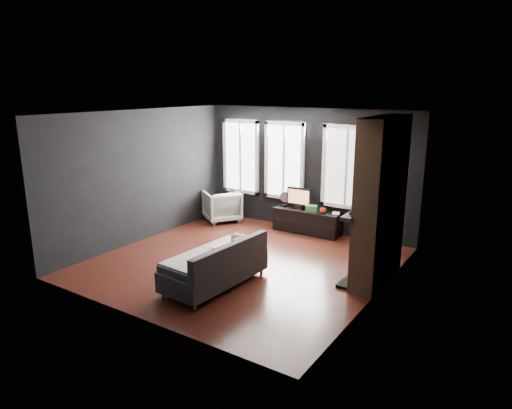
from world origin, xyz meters
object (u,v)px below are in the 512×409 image
Objects in this scene: armchair at (222,204)px; book at (332,209)px; mug at (323,210)px; mantel_vase at (375,196)px; media_console at (307,221)px; monitor at (299,197)px; sofa at (215,262)px.

armchair reaches higher than book.
mug is 0.69× the size of mantel_vase.
armchair is at bearing 167.51° from mantel_vase.
monitor is at bearing 170.80° from media_console.
media_console is 0.67m from book.
monitor is 2.83× the size of book.
mug is 2.02m from mantel_vase.
media_console is 2.46m from mantel_vase.
monitor is (-0.24, 0.03, 0.52)m from media_console.
book is (0.57, 3.31, 0.23)m from sofa.
book is (0.56, 0.03, 0.36)m from media_console.
mug is 0.20m from book.
monitor is 3.00× the size of mantel_vase.
media_console is 7.28× the size of book.
monitor reaches higher than mug.
mug is 0.65× the size of book.
mug is (0.38, -0.04, 0.33)m from media_console.
armchair is 1.96m from monitor.
mantel_vase is (1.87, 2.09, 0.93)m from sofa.
sofa is at bearing 70.43° from armchair.
mantel_vase is (2.11, -1.22, 0.55)m from monitor.
sofa is at bearing -91.04° from media_console.
armchair is 3.92× the size of book.
armchair is (-2.13, 2.98, 0.01)m from sofa.
monitor is (1.89, 0.34, 0.37)m from armchair.
armchair is at bearing -170.99° from monitor.
sofa is at bearing -99.73° from book.
book is at bearing -1.26° from monitor.
armchair reaches higher than sofa.
mantel_vase reaches higher than armchair.
armchair reaches higher than mug.
mug is at bearing -6.36° from media_console.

